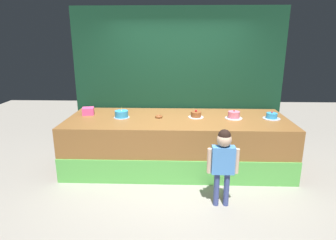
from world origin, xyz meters
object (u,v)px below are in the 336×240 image
(cake_far_left, at_px, (122,114))
(cake_center_left, at_px, (196,115))
(cake_far_right, at_px, (272,116))
(pink_box, at_px, (88,111))
(child_figure, at_px, (224,158))
(donut, at_px, (159,117))
(cake_center_right, at_px, (234,115))

(cake_far_left, distance_m, cake_center_left, 1.25)
(cake_far_right, bearing_deg, pink_box, 176.79)
(child_figure, relative_size, donut, 8.54)
(child_figure, relative_size, pink_box, 5.34)
(cake_far_left, bearing_deg, child_figure, -38.58)
(cake_center_left, xyz_separation_m, cake_center_right, (0.62, -0.04, 0.01))
(cake_far_left, height_order, cake_far_right, cake_far_left)
(donut, height_order, cake_center_left, cake_center_left)
(pink_box, height_order, cake_center_right, cake_center_right)
(cake_far_left, relative_size, cake_center_right, 0.93)
(pink_box, bearing_deg, cake_center_left, -4.09)
(pink_box, bearing_deg, donut, -7.94)
(child_figure, xyz_separation_m, donut, (-0.90, 1.23, 0.20))
(child_figure, height_order, cake_center_left, child_figure)
(donut, height_order, cake_far_left, cake_far_left)
(donut, distance_m, cake_far_right, 1.87)
(cake_center_left, height_order, cake_center_right, cake_center_right)
(child_figure, distance_m, cake_center_right, 1.30)
(child_figure, distance_m, donut, 1.54)
(pink_box, relative_size, cake_far_left, 0.74)
(donut, bearing_deg, cake_far_left, -178.09)
(cake_center_right, bearing_deg, donut, 179.80)
(child_figure, bearing_deg, cake_far_left, 141.42)
(child_figure, distance_m, cake_center_left, 1.32)
(child_figure, xyz_separation_m, cake_far_left, (-1.52, 1.21, 0.24))
(child_figure, relative_size, cake_center_left, 4.05)
(cake_center_right, relative_size, cake_far_right, 1.00)
(pink_box, height_order, donut, pink_box)
(donut, xyz_separation_m, cake_center_left, (0.62, 0.04, 0.02))
(cake_far_left, bearing_deg, cake_far_right, 0.46)
(cake_far_right, bearing_deg, child_figure, -128.20)
(donut, relative_size, cake_center_right, 0.43)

